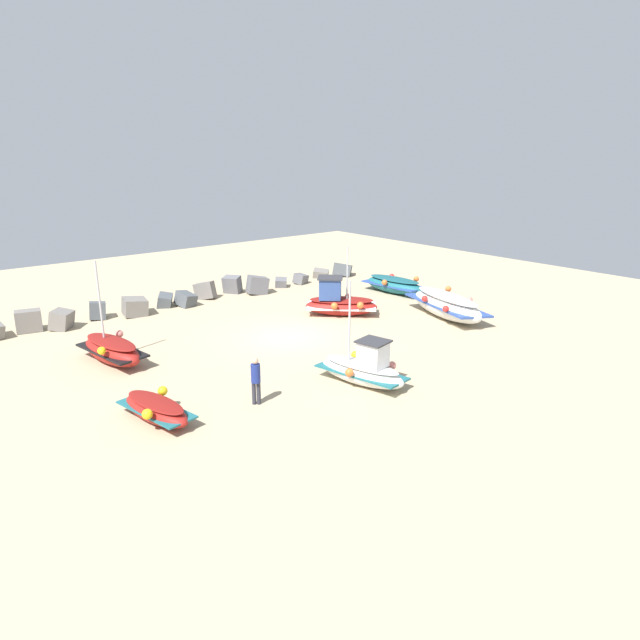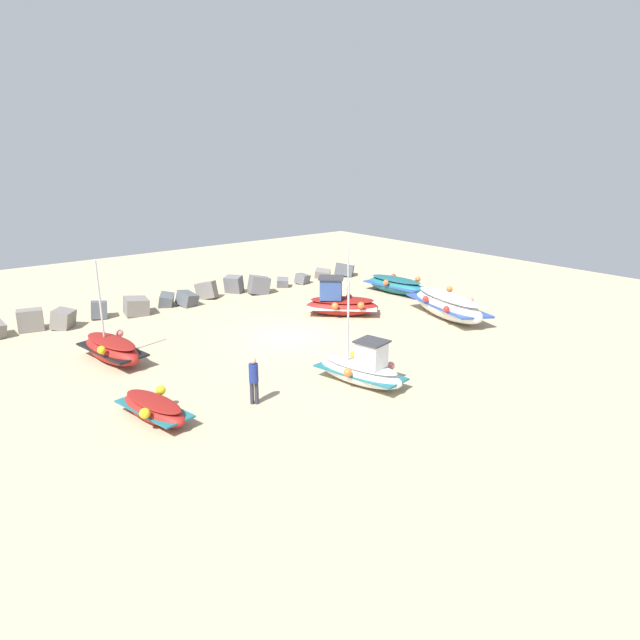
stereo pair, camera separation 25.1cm
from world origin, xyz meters
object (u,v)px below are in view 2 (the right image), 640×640
at_px(fishing_boat_0, 396,285).
at_px(fishing_boat_3, 448,305).
at_px(fishing_boat_4, 154,408).
at_px(fishing_boat_2, 112,349).
at_px(fishing_boat_5, 340,302).
at_px(fishing_boat_1, 362,369).
at_px(person_walking, 254,378).

height_order(fishing_boat_0, fishing_boat_3, fishing_boat_3).
bearing_deg(fishing_boat_4, fishing_boat_0, 99.87).
relative_size(fishing_boat_2, fishing_boat_5, 1.10).
bearing_deg(fishing_boat_2, fishing_boat_1, 28.89).
bearing_deg(fishing_boat_1, fishing_boat_5, 132.40).
relative_size(fishing_boat_4, fishing_boat_5, 0.85).
height_order(fishing_boat_1, person_walking, fishing_boat_1).
relative_size(fishing_boat_0, fishing_boat_5, 1.11).
bearing_deg(fishing_boat_2, fishing_boat_4, -16.78).
bearing_deg(fishing_boat_2, fishing_boat_5, 77.30).
bearing_deg(person_walking, fishing_boat_1, 115.33).
bearing_deg(fishing_boat_1, fishing_boat_2, -153.42).
distance_m(fishing_boat_2, fishing_boat_4, 6.04).
distance_m(fishing_boat_4, fishing_boat_5, 13.56).
height_order(fishing_boat_4, person_walking, person_walking).
bearing_deg(fishing_boat_5, fishing_boat_1, 97.66).
distance_m(fishing_boat_3, fishing_boat_5, 5.54).
xyz_separation_m(fishing_boat_2, person_walking, (2.34, -7.03, 0.42)).
bearing_deg(fishing_boat_5, fishing_boat_4, 66.62).
bearing_deg(fishing_boat_5, person_walking, 77.74).
distance_m(fishing_boat_1, fishing_boat_2, 10.26).
bearing_deg(fishing_boat_1, fishing_boat_0, 116.92).
bearing_deg(fishing_boat_5, fishing_boat_2, 40.25).
distance_m(fishing_boat_0, fishing_boat_4, 19.43).
relative_size(fishing_boat_2, fishing_boat_4, 1.30).
relative_size(fishing_boat_2, person_walking, 2.48).
bearing_deg(fishing_boat_4, fishing_boat_1, 63.28).
height_order(fishing_boat_3, fishing_boat_4, fishing_boat_3).
relative_size(fishing_boat_1, person_walking, 2.30).
xyz_separation_m(fishing_boat_2, fishing_boat_4, (-0.78, -5.98, -0.16)).
bearing_deg(fishing_boat_4, fishing_boat_3, 84.44).
height_order(fishing_boat_1, fishing_boat_5, fishing_boat_1).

